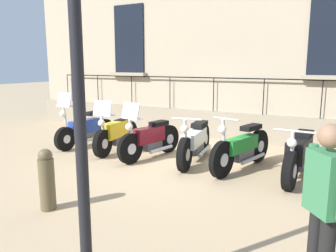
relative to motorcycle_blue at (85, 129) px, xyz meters
The scene contains 9 objects.
ground_plane 2.69m from the motorcycle_blue, 87.65° to the left, with size 60.00×60.00×0.00m, color tan.
motorcycle_blue is the anchor object (origin of this frame).
motorcycle_yellow 1.12m from the motorcycle_blue, 84.14° to the left, with size 1.91×0.56×1.32m.
motorcycle_maroon 2.16m from the motorcycle_blue, 83.75° to the left, with size 1.93×0.69×1.33m.
motorcycle_white 3.17m from the motorcycle_blue, 90.23° to the left, with size 2.21×0.63×1.07m.
motorcycle_green 4.24m from the motorcycle_blue, 89.10° to the left, with size 2.13×0.75×1.14m.
motorcycle_black 5.35m from the motorcycle_blue, 88.95° to the left, with size 2.11×0.69×1.03m.
bollard 4.04m from the motorcycle_blue, 34.40° to the left, with size 0.23×0.23×0.93m.
pedestrian_standing 6.91m from the motorcycle_blue, 60.00° to the left, with size 0.43×0.40×1.63m.
Camera 1 is at (6.49, 3.43, 2.13)m, focal length 35.80 mm.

